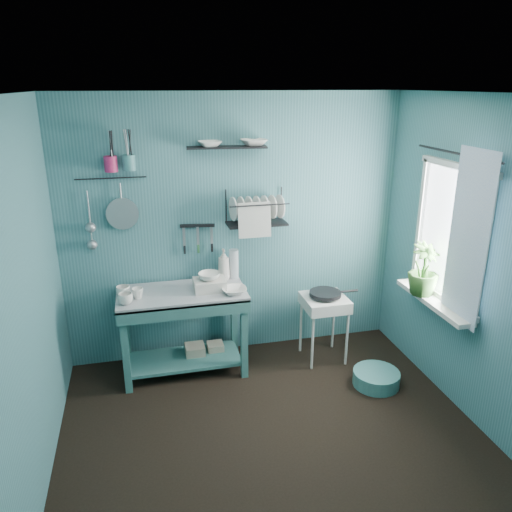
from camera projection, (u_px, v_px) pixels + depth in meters
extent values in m
plane|color=black|center=(276.00, 443.00, 3.75)|extent=(3.20, 3.20, 0.00)
plane|color=silver|center=(282.00, 94.00, 2.93)|extent=(3.20, 3.20, 0.00)
plane|color=#35676D|center=(235.00, 230.00, 4.72)|extent=(3.20, 0.00, 3.20)
plane|color=#35676D|center=(383.00, 435.00, 1.96)|extent=(3.20, 0.00, 3.20)
plane|color=#35676D|center=(22.00, 314.00, 2.98)|extent=(0.00, 3.00, 3.00)
plane|color=#35676D|center=(486.00, 270.00, 3.69)|extent=(0.00, 3.00, 3.00)
cube|color=#2F6461|center=(184.00, 332.00, 4.57)|extent=(1.21, 0.75, 0.80)
imported|color=silver|center=(126.00, 299.00, 4.17)|extent=(0.12, 0.12, 0.10)
imported|color=silver|center=(138.00, 293.00, 4.29)|extent=(0.14, 0.14, 0.09)
imported|color=silver|center=(123.00, 292.00, 4.32)|extent=(0.17, 0.17, 0.10)
cube|color=beige|center=(210.00, 285.00, 4.46)|extent=(0.28, 0.22, 0.10)
imported|color=silver|center=(209.00, 276.00, 4.44)|extent=(0.19, 0.19, 0.06)
imported|color=beige|center=(224.00, 264.00, 4.67)|extent=(0.11, 0.12, 0.30)
cylinder|color=#AFB9C3|center=(234.00, 264.00, 4.71)|extent=(0.09, 0.09, 0.28)
imported|color=silver|center=(234.00, 291.00, 4.40)|extent=(0.22, 0.22, 0.05)
cube|color=silver|center=(323.00, 328.00, 4.82)|extent=(0.40, 0.40, 0.65)
cylinder|color=black|center=(325.00, 293.00, 4.70)|extent=(0.30, 0.30, 0.03)
cube|color=black|center=(197.00, 226.00, 4.59)|extent=(0.32, 0.07, 0.03)
cube|color=black|center=(257.00, 208.00, 4.56)|extent=(0.57, 0.29, 0.32)
cube|color=black|center=(227.00, 147.00, 4.35)|extent=(0.72, 0.26, 0.01)
imported|color=silver|center=(210.00, 141.00, 4.30)|extent=(0.23, 0.23, 0.05)
imported|color=silver|center=(254.00, 147.00, 4.41)|extent=(0.26, 0.26, 0.06)
cylinder|color=#B62157|center=(111.00, 164.00, 4.19)|extent=(0.11, 0.11, 0.13)
cylinder|color=teal|center=(129.00, 163.00, 4.22)|extent=(0.11, 0.11, 0.13)
cylinder|color=#9EA0A5|center=(122.00, 214.00, 4.37)|extent=(0.28, 0.03, 0.28)
cylinder|color=#9EA0A5|center=(89.00, 208.00, 4.30)|extent=(0.01, 0.01, 0.30)
cylinder|color=#9EA0A5|center=(90.00, 226.00, 4.35)|extent=(0.01, 0.01, 0.30)
cylinder|color=black|center=(111.00, 178.00, 4.27)|extent=(0.60, 0.01, 0.01)
plane|color=white|center=(451.00, 234.00, 4.05)|extent=(0.00, 1.10, 1.10)
cube|color=silver|center=(433.00, 301.00, 4.23)|extent=(0.16, 0.95, 0.04)
plane|color=white|center=(468.00, 239.00, 3.75)|extent=(0.00, 1.35, 1.35)
cylinder|color=black|center=(456.00, 153.00, 3.83)|extent=(0.02, 1.05, 0.02)
imported|color=#336026|center=(424.00, 269.00, 4.25)|extent=(0.32, 0.32, 0.46)
cube|color=gray|center=(195.00, 356.00, 4.74)|extent=(0.18, 0.18, 0.22)
cube|color=gray|center=(216.00, 353.00, 4.81)|extent=(0.15, 0.15, 0.20)
cylinder|color=teal|center=(376.00, 378.00, 4.46)|extent=(0.41, 0.41, 0.13)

